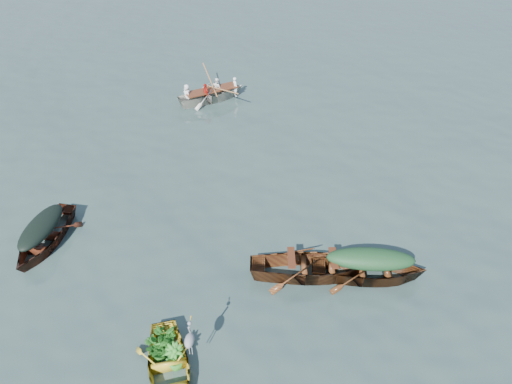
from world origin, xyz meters
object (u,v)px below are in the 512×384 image
at_px(green_tarp_boat, 367,278).
at_px(open_wooden_boat, 311,276).
at_px(yellow_dinghy, 169,376).
at_px(dark_covered_boat, 47,244).
at_px(heron, 190,345).
at_px(rowed_boat, 212,101).

distance_m(green_tarp_boat, open_wooden_boat, 1.55).
relative_size(green_tarp_boat, open_wooden_boat, 0.92).
height_order(yellow_dinghy, green_tarp_boat, green_tarp_boat).
height_order(dark_covered_boat, heron, heron).
height_order(green_tarp_boat, open_wooden_boat, open_wooden_boat).
distance_m(dark_covered_boat, open_wooden_boat, 7.89).
relative_size(rowed_boat, heron, 4.69).
relative_size(yellow_dinghy, dark_covered_boat, 0.85).
height_order(open_wooden_boat, heron, heron).
distance_m(dark_covered_boat, heron, 6.48).
bearing_deg(green_tarp_boat, rowed_boat, 28.51).
relative_size(open_wooden_boat, rowed_boat, 1.09).
height_order(yellow_dinghy, rowed_boat, rowed_boat).
height_order(green_tarp_boat, rowed_boat, rowed_boat).
bearing_deg(open_wooden_boat, rowed_boat, 18.71).
xyz_separation_m(dark_covered_boat, rowed_boat, (3.52, 9.76, 0.00)).
relative_size(dark_covered_boat, rowed_boat, 0.89).
bearing_deg(yellow_dinghy, green_tarp_boat, 17.14).
bearing_deg(rowed_boat, dark_covered_boat, 127.59).
xyz_separation_m(open_wooden_boat, heron, (-2.73, -3.16, 0.90)).
bearing_deg(heron, dark_covered_boat, 124.75).
relative_size(dark_covered_boat, green_tarp_boat, 0.89).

